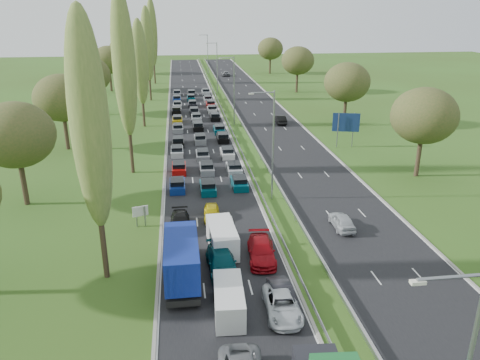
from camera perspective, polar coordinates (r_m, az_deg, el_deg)
ground at (r=86.97m, az=-0.87°, el=7.06°), size 260.00×260.00×0.00m
near_carriageway at (r=88.90m, az=-5.42°, el=7.27°), size 10.50×215.00×0.04m
far_carriageway at (r=90.37m, az=3.23°, el=7.54°), size 10.50×215.00×0.04m
central_reservation at (r=89.26m, az=-1.06°, el=7.77°), size 2.36×215.00×0.32m
lamp_columns at (r=83.83m, az=-0.73°, el=10.74°), size 0.18×140.18×12.00m
poplar_row at (r=72.90m, az=-12.76°, el=13.88°), size 2.80×127.80×22.44m
woodland_left at (r=69.86m, az=-21.51°, el=8.80°), size 8.00×166.00×11.10m
woodland_right at (r=77.53m, az=15.03°, el=10.54°), size 8.00×153.00×11.10m
traffic_queue_fill at (r=84.09m, az=-5.26°, el=6.82°), size 9.03×68.11×0.80m
near_car_3 at (r=45.29m, az=-7.31°, el=-5.07°), size 1.88×4.60×1.33m
near_car_7 at (r=38.03m, az=-2.23°, el=-9.95°), size 2.51×5.61×1.60m
near_car_8 at (r=46.96m, az=-3.48°, el=-3.98°), size 1.74×3.93×1.31m
near_car_9 at (r=34.48m, az=5.22°, el=-13.77°), size 1.72×4.26×1.37m
near_car_10 at (r=33.47m, az=5.19°, el=-14.92°), size 2.50×5.09×1.39m
near_car_11 at (r=39.67m, az=2.63°, el=-8.61°), size 2.64×5.56×1.57m
far_car_0 at (r=45.99m, az=12.33°, el=-4.90°), size 1.79×4.29×1.45m
far_car_1 at (r=86.02m, az=4.93°, el=7.36°), size 1.59×4.55×1.50m
far_car_2 at (r=147.93m, az=-1.79°, el=12.86°), size 2.38×5.04×1.39m
blue_lorry at (r=36.66m, az=-7.12°, el=-9.27°), size 2.50×9.01×3.81m
white_van_front at (r=33.40m, az=-1.41°, el=-14.24°), size 1.98×5.05×2.03m
white_van_rear at (r=41.26m, az=-2.22°, el=-6.86°), size 2.18×5.55×2.23m
info_sign at (r=46.03m, az=-12.04°, el=-4.00°), size 1.47×0.51×2.10m
direction_sign at (r=72.12m, az=12.79°, el=6.68°), size 3.90×1.07×5.20m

